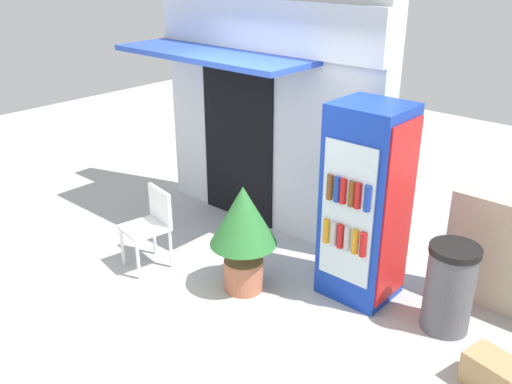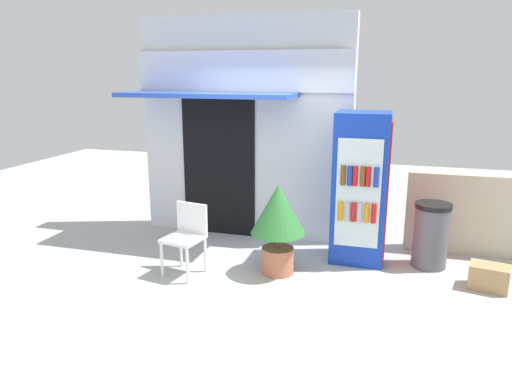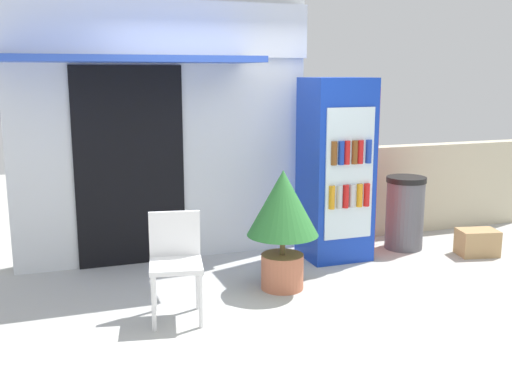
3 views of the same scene
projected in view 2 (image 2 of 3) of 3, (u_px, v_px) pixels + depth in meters
ground at (257, 283)px, 5.58m from camera, size 16.00×16.00×0.00m
storefront_building at (244, 126)px, 6.92m from camera, size 3.13×1.13×3.18m
drink_cooler at (361, 188)px, 6.04m from camera, size 0.69×0.66×1.93m
plastic_chair at (187, 233)px, 5.74m from camera, size 0.49×0.51×0.86m
potted_plant_near_shop at (278, 218)px, 5.68m from camera, size 0.66×0.66×1.12m
trash_bin at (431, 235)px, 5.95m from camera, size 0.45×0.45×0.83m
stone_boundary_wall at (503, 217)px, 6.26m from camera, size 2.45×0.21×1.10m
cardboard_box at (489, 277)px, 5.39m from camera, size 0.47×0.37×0.29m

